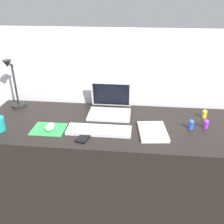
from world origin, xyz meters
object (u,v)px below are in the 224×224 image
at_px(desk_lamp, 14,85).
at_px(toy_figurine_yellow, 204,114).
at_px(keyboard, 99,130).
at_px(toy_figurine_purple, 206,124).
at_px(cell_phone, 84,137).
at_px(mouse, 50,127).
at_px(toy_figurine_blue, 191,124).
at_px(laptop, 110,105).
at_px(notebook_pad, 153,132).

xyz_separation_m(desk_lamp, toy_figurine_yellow, (1.39, -0.03, -0.15)).
distance_m(keyboard, toy_figurine_purple, 0.70).
bearing_deg(cell_phone, mouse, 176.71).
height_order(desk_lamp, toy_figurine_purple, desk_lamp).
relative_size(toy_figurine_blue, toy_figurine_yellow, 1.07).
height_order(laptop, cell_phone, laptop).
bearing_deg(toy_figurine_purple, cell_phone, -165.17).
bearing_deg(laptop, keyboard, -97.61).
relative_size(keyboard, desk_lamp, 1.09).
bearing_deg(cell_phone, toy_figurine_yellow, 38.15).
height_order(cell_phone, desk_lamp, desk_lamp).
bearing_deg(mouse, notebook_pad, 2.38).
relative_size(keyboard, notebook_pad, 1.71).
bearing_deg(laptop, cell_phone, -107.60).
relative_size(keyboard, toy_figurine_blue, 6.22).
height_order(keyboard, desk_lamp, desk_lamp).
distance_m(laptop, cell_phone, 0.40).
relative_size(keyboard, mouse, 4.27).
xyz_separation_m(keyboard, toy_figurine_purple, (0.69, 0.12, 0.02)).
bearing_deg(desk_lamp, toy_figurine_blue, -8.90).
bearing_deg(toy_figurine_blue, cell_phone, -164.69).
bearing_deg(laptop, toy_figurine_yellow, -1.89).
xyz_separation_m(mouse, toy_figurine_purple, (1.01, 0.13, 0.01)).
relative_size(toy_figurine_purple, toy_figurine_blue, 0.95).
relative_size(cell_phone, desk_lamp, 0.34).
height_order(mouse, toy_figurine_blue, toy_figurine_blue).
relative_size(notebook_pad, toy_figurine_purple, 3.85).
distance_m(cell_phone, toy_figurine_purple, 0.79).
height_order(notebook_pad, toy_figurine_yellow, toy_figurine_yellow).
bearing_deg(toy_figurine_blue, toy_figurine_yellow, 54.40).
distance_m(laptop, toy_figurine_purple, 0.67).
xyz_separation_m(desk_lamp, toy_figurine_purple, (1.37, -0.18, -0.15)).
bearing_deg(mouse, desk_lamp, 139.67).
distance_m(keyboard, toy_figurine_yellow, 0.76).
xyz_separation_m(laptop, toy_figurine_purple, (0.65, -0.17, -0.02)).
height_order(desk_lamp, toy_figurine_blue, desk_lamp).
xyz_separation_m(laptop, desk_lamp, (-0.72, 0.01, 0.13)).
xyz_separation_m(mouse, toy_figurine_yellow, (1.03, 0.28, 0.01)).
xyz_separation_m(notebook_pad, toy_figurine_yellow, (0.37, 0.25, 0.02)).
height_order(mouse, toy_figurine_purple, toy_figurine_purple).
xyz_separation_m(keyboard, desk_lamp, (-0.68, 0.30, 0.17)).
distance_m(mouse, desk_lamp, 0.50).
xyz_separation_m(cell_phone, toy_figurine_purple, (0.76, 0.20, 0.03)).
height_order(keyboard, cell_phone, keyboard).
height_order(notebook_pad, toy_figurine_purple, toy_figurine_purple).
distance_m(toy_figurine_blue, toy_figurine_yellow, 0.21).
xyz_separation_m(keyboard, cell_phone, (-0.08, -0.08, -0.01)).
height_order(laptop, desk_lamp, desk_lamp).
relative_size(laptop, toy_figurine_blue, 4.55).
bearing_deg(desk_lamp, cell_phone, -32.39).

